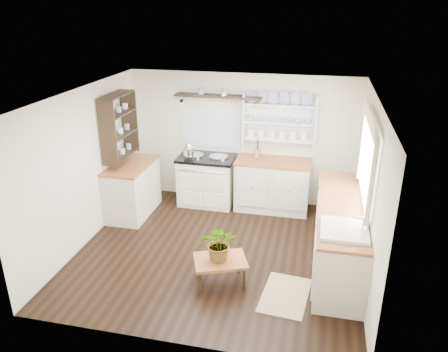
{
  "coord_description": "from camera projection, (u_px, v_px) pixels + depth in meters",
  "views": [
    {
      "loc": [
        1.31,
        -5.37,
        3.44
      ],
      "look_at": [
        0.04,
        0.25,
        1.1
      ],
      "focal_mm": 35.0,
      "sensor_mm": 36.0,
      "label": 1
    }
  ],
  "objects": [
    {
      "name": "floor",
      "position": [
        217.0,
        251.0,
        6.42
      ],
      "size": [
        4.0,
        3.8,
        0.01
      ],
      "primitive_type": "cube",
      "color": "black",
      "rests_on": "ground"
    },
    {
      "name": "wall_back",
      "position": [
        242.0,
        139.0,
        7.7
      ],
      "size": [
        4.0,
        0.02,
        2.3
      ],
      "primitive_type": "cube",
      "color": "silver",
      "rests_on": "ground"
    },
    {
      "name": "wall_right",
      "position": [
        369.0,
        192.0,
        5.58
      ],
      "size": [
        0.02,
        3.8,
        2.3
      ],
      "primitive_type": "cube",
      "color": "silver",
      "rests_on": "ground"
    },
    {
      "name": "wall_left",
      "position": [
        84.0,
        168.0,
        6.39
      ],
      "size": [
        0.02,
        3.8,
        2.3
      ],
      "primitive_type": "cube",
      "color": "silver",
      "rests_on": "ground"
    },
    {
      "name": "ceiling",
      "position": [
        216.0,
        96.0,
        5.55
      ],
      "size": [
        4.0,
        3.8,
        0.01
      ],
      "primitive_type": "cube",
      "color": "white",
      "rests_on": "wall_back"
    },
    {
      "name": "window",
      "position": [
        368.0,
        158.0,
        5.57
      ],
      "size": [
        0.08,
        1.55,
        1.22
      ],
      "color": "white",
      "rests_on": "wall_right"
    },
    {
      "name": "aga_cooker",
      "position": [
        207.0,
        180.0,
        7.78
      ],
      "size": [
        0.99,
        0.69,
        0.92
      ],
      "color": "white",
      "rests_on": "floor"
    },
    {
      "name": "back_cabinets",
      "position": [
        272.0,
        184.0,
        7.57
      ],
      "size": [
        1.27,
        0.63,
        0.9
      ],
      "color": "beige",
      "rests_on": "floor"
    },
    {
      "name": "right_cabinets",
      "position": [
        339.0,
        233.0,
        5.99
      ],
      "size": [
        0.62,
        2.43,
        0.9
      ],
      "color": "beige",
      "rests_on": "floor"
    },
    {
      "name": "belfast_sink",
      "position": [
        343.0,
        239.0,
        5.18
      ],
      "size": [
        0.55,
        0.6,
        0.45
      ],
      "color": "white",
      "rests_on": "right_cabinets"
    },
    {
      "name": "left_cabinets",
      "position": [
        132.0,
        188.0,
        7.41
      ],
      "size": [
        0.62,
        1.13,
        0.9
      ],
      "color": "beige",
      "rests_on": "floor"
    },
    {
      "name": "plate_rack",
      "position": [
        280.0,
        119.0,
        7.38
      ],
      "size": [
        1.2,
        0.22,
        0.9
      ],
      "color": "white",
      "rests_on": "wall_back"
    },
    {
      "name": "high_shelf",
      "position": [
        218.0,
        97.0,
        7.39
      ],
      "size": [
        1.5,
        0.29,
        0.16
      ],
      "color": "black",
      "rests_on": "wall_back"
    },
    {
      "name": "left_shelving",
      "position": [
        119.0,
        126.0,
        7.02
      ],
      "size": [
        0.28,
        0.8,
        1.05
      ],
      "primitive_type": "cube",
      "color": "black",
      "rests_on": "wall_left"
    },
    {
      "name": "kettle",
      "position": [
        189.0,
        149.0,
        7.51
      ],
      "size": [
        0.19,
        0.19,
        0.23
      ],
      "primitive_type": null,
      "color": "silver",
      "rests_on": "aga_cooker"
    },
    {
      "name": "utensil_crock",
      "position": [
        257.0,
        153.0,
        7.51
      ],
      "size": [
        0.12,
        0.12,
        0.14
      ],
      "primitive_type": "cylinder",
      "color": "#A6603D",
      "rests_on": "back_cabinets"
    },
    {
      "name": "center_table",
      "position": [
        220.0,
        263.0,
        5.59
      ],
      "size": [
        0.78,
        0.68,
        0.36
      ],
      "rotation": [
        0.0,
        0.0,
        0.38
      ],
      "color": "brown",
      "rests_on": "floor"
    },
    {
      "name": "potted_plant",
      "position": [
        220.0,
        243.0,
        5.48
      ],
      "size": [
        0.49,
        0.44,
        0.49
      ],
      "primitive_type": "imported",
      "rotation": [
        0.0,
        0.0,
        0.15
      ],
      "color": "#3F7233",
      "rests_on": "center_table"
    },
    {
      "name": "floor_rug",
      "position": [
        285.0,
        295.0,
        5.45
      ],
      "size": [
        0.63,
        0.9,
        0.02
      ],
      "primitive_type": "cube",
      "rotation": [
        0.0,
        0.0,
        -0.1
      ],
      "color": "olive",
      "rests_on": "floor"
    }
  ]
}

